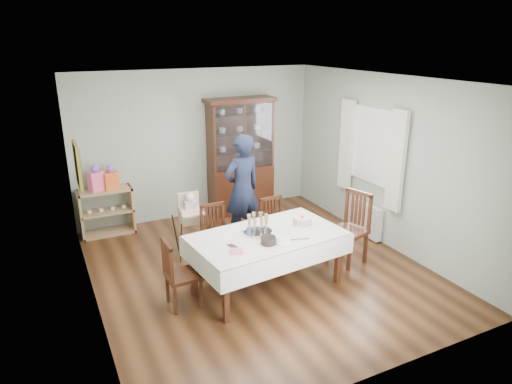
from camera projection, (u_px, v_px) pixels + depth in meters
floor at (258, 269)px, 6.68m from camera, size 5.00×5.00×0.00m
room_shell at (242, 148)px, 6.58m from camera, size 5.00×5.00×5.00m
dining_table at (267, 260)px, 6.11m from camera, size 2.11×1.35×0.76m
china_cabinet at (241, 155)px, 8.55m from camera, size 1.30×0.48×2.18m
sideboard at (107, 212)px, 7.76m from camera, size 0.90×0.38×0.80m
picture_frame at (77, 165)px, 5.90m from camera, size 0.04×0.48×0.58m
window at (373, 146)px, 7.36m from camera, size 0.04×1.02×1.22m
curtain_left at (397, 161)px, 6.84m from camera, size 0.07×0.30×1.55m
curtain_right at (346, 145)px, 7.89m from camera, size 0.07×0.30×1.55m
radiator at (364, 218)px, 7.74m from camera, size 0.10×0.80×0.55m
chair_far_left at (218, 247)px, 6.75m from camera, size 0.42×0.42×0.90m
chair_far_right at (276, 238)px, 7.05m from camera, size 0.42×0.42×0.89m
chair_end_left at (182, 286)px, 5.70m from camera, size 0.41×0.41×0.91m
chair_end_right at (348, 242)px, 6.81m from camera, size 0.59×0.59×1.07m
woman at (242, 189)px, 7.32m from camera, size 0.72×0.54×1.80m
high_chair at (191, 230)px, 7.05m from camera, size 0.48×0.48×1.00m
champagne_tray at (258, 227)px, 6.03m from camera, size 0.40×0.40×0.24m
birthday_cake at (302, 221)px, 6.28m from camera, size 0.29×0.29×0.20m
plate_stack_dark at (268, 240)px, 5.71m from camera, size 0.25×0.25×0.09m
plate_stack_white at (282, 239)px, 5.75m from camera, size 0.23×0.23×0.09m
napkin_stack at (237, 251)px, 5.50m from camera, size 0.19×0.19×0.02m
cutlery at (230, 247)px, 5.63m from camera, size 0.13×0.17×0.01m
cake_knife at (298, 239)px, 5.83m from camera, size 0.30×0.11×0.01m
gift_bag_pink at (96, 179)px, 7.50m from camera, size 0.28×0.23×0.44m
gift_bag_orange at (111, 178)px, 7.61m from camera, size 0.23×0.16×0.42m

